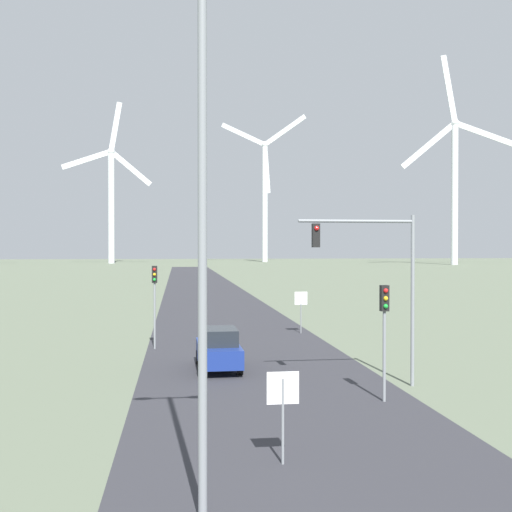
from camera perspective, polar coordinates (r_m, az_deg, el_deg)
road_surface at (r=53.28m, az=-3.80°, el=-5.01°), size 10.00×240.00×0.01m
streetlamp at (r=11.82m, az=-5.13°, el=7.27°), size 2.58×0.32×10.88m
stop_sign_near at (r=15.18m, az=2.57°, el=-13.51°), size 0.81×0.07×2.30m
stop_sign_far at (r=37.76m, az=4.30°, el=-4.60°), size 0.81×0.07×2.61m
traffic_light_post_near_left at (r=32.15m, az=-9.64°, el=-3.06°), size 0.28×0.34×4.41m
traffic_light_post_near_right at (r=21.33m, az=12.14°, el=-5.65°), size 0.28×0.33×4.05m
traffic_light_mast_overhead at (r=23.36m, az=11.29°, el=-0.87°), size 4.58×0.35×6.62m
car_approaching at (r=26.65m, az=-3.60°, el=-8.82°), size 1.88×4.12×1.83m
wind_turbine_left at (r=218.33m, az=-13.62°, el=5.80°), size 30.92×4.35×57.12m
wind_turbine_center at (r=237.40m, az=0.86°, el=6.33°), size 32.70×10.08×57.65m
wind_turbine_right at (r=206.08m, az=18.40°, el=7.24°), size 38.35×5.77×67.94m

